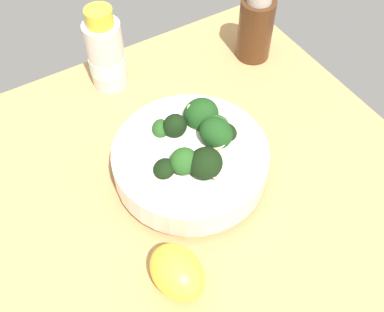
% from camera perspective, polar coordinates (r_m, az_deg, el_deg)
% --- Properties ---
extents(ground_plane, '(0.58, 0.58, 0.03)m').
position_cam_1_polar(ground_plane, '(0.61, 0.37, -4.03)').
color(ground_plane, tan).
extents(bowl_of_broccoli, '(0.19, 0.19, 0.09)m').
position_cam_1_polar(bowl_of_broccoli, '(0.57, 0.19, 0.17)').
color(bowl_of_broccoli, silver).
rests_on(bowl_of_broccoli, ground_plane).
extents(lemon_wedge, '(0.06, 0.08, 0.05)m').
position_cam_1_polar(lemon_wedge, '(0.51, -1.84, -14.17)').
color(lemon_wedge, yellow).
rests_on(lemon_wedge, ground_plane).
extents(bottle_tall, '(0.05, 0.05, 0.13)m').
position_cam_1_polar(bottle_tall, '(0.69, -10.62, 12.34)').
color(bottle_tall, beige).
rests_on(bottle_tall, ground_plane).
extents(bottle_short, '(0.05, 0.05, 0.12)m').
position_cam_1_polar(bottle_short, '(0.74, 7.91, 15.68)').
color(bottle_short, '#472814').
rests_on(bottle_short, ground_plane).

